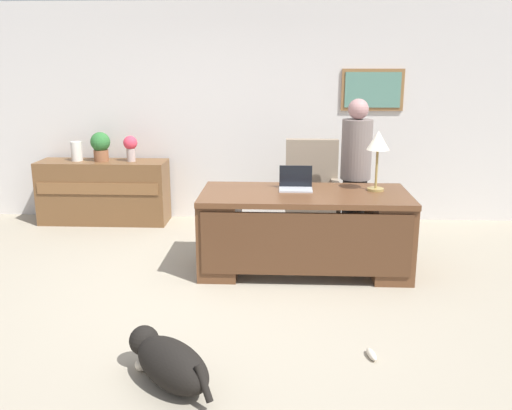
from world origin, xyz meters
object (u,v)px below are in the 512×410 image
at_px(laptop, 296,184).
at_px(dog_toy_plush, 372,354).
at_px(dog_lying, 169,362).
at_px(desk_lamp, 378,144).
at_px(credenza, 104,192).
at_px(vase_with_flowers, 130,146).
at_px(desk, 304,229).
at_px(vase_empty, 77,151).
at_px(armchair, 312,196).
at_px(person_standing, 355,174).
at_px(dog_toy_ball, 141,365).
at_px(potted_plant, 101,145).

bearing_deg(laptop, dog_toy_plush, -74.59).
height_order(dog_lying, desk_lamp, desk_lamp).
bearing_deg(credenza, vase_with_flowers, 0.21).
xyz_separation_m(desk, vase_empty, (-2.77, 1.59, 0.48)).
relative_size(armchair, person_standing, 0.70).
bearing_deg(dog_toy_ball, vase_with_flowers, 105.40).
relative_size(desk_lamp, dog_toy_ball, 6.99).
distance_m(armchair, dog_toy_plush, 2.76).
distance_m(credenza, person_standing, 3.18).
xyz_separation_m(desk, laptop, (-0.09, 0.17, 0.41)).
xyz_separation_m(armchair, dog_toy_ball, (-1.26, -2.95, -0.46)).
distance_m(desk, person_standing, 0.99).
height_order(vase_with_flowers, potted_plant, potted_plant).
relative_size(desk, vase_empty, 8.26).
bearing_deg(laptop, person_standing, 40.09).
relative_size(desk_lamp, vase_with_flowers, 1.83).
xyz_separation_m(desk_lamp, vase_empty, (-3.46, 1.43, -0.32)).
relative_size(dog_lying, dog_toy_ball, 8.13).
relative_size(person_standing, dog_toy_ball, 19.55).
bearing_deg(dog_lying, credenza, 113.15).
height_order(credenza, dog_lying, credenza).
height_order(person_standing, laptop, person_standing).
relative_size(laptop, vase_empty, 1.33).
bearing_deg(dog_toy_ball, armchair, 66.87).
relative_size(credenza, potted_plant, 4.43).
xyz_separation_m(vase_empty, dog_toy_ball, (1.64, -3.47, -0.86)).
relative_size(armchair, desk_lamp, 1.95).
relative_size(person_standing, laptop, 5.05).
height_order(desk, person_standing, person_standing).
xyz_separation_m(desk, credenza, (-2.46, 1.58, -0.03)).
bearing_deg(dog_lying, vase_with_flowers, 108.00).
bearing_deg(potted_plant, person_standing, -16.14).
bearing_deg(dog_toy_plush, credenza, 131.69).
bearing_deg(dog_lying, armchair, 71.42).
bearing_deg(vase_with_flowers, dog_toy_ball, -74.60).
distance_m(dog_lying, desk_lamp, 2.91).
bearing_deg(vase_empty, dog_toy_plush, -45.38).
bearing_deg(credenza, laptop, -30.83).
relative_size(dog_lying, desk_lamp, 1.16).
height_order(person_standing, dog_lying, person_standing).
xyz_separation_m(dog_toy_ball, dog_toy_plush, (1.55, 0.24, -0.02)).
height_order(person_standing, vase_empty, person_standing).
bearing_deg(armchair, vase_with_flowers, 166.68).
bearing_deg(laptop, armchair, 76.97).
xyz_separation_m(desk_lamp, potted_plant, (-3.15, 1.43, -0.24)).
bearing_deg(vase_with_flowers, person_standing, -18.28).
xyz_separation_m(armchair, dog_lying, (-1.04, -3.09, -0.34)).
relative_size(vase_with_flowers, vase_empty, 1.31).
bearing_deg(desk, potted_plant, 147.26).
xyz_separation_m(desk, dog_lying, (-0.92, -2.03, -0.27)).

